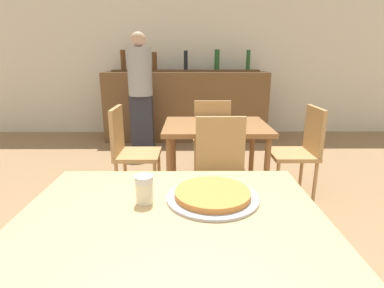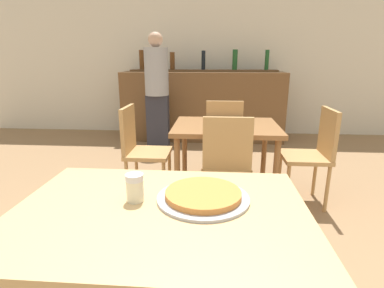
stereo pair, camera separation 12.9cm
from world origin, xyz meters
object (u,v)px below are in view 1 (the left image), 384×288
(chair_far_side_back, at_px, (211,133))
(cheese_shaker, at_px, (144,189))
(chair_far_side_front, at_px, (221,168))
(pizza_tray, at_px, (213,195))
(chair_far_side_left, at_px, (129,147))
(person_standing, at_px, (140,88))
(chair_far_side_right, at_px, (301,147))

(chair_far_side_back, bearing_deg, cheese_shaker, 78.97)
(chair_far_side_front, height_order, pizza_tray, chair_far_side_front)
(chair_far_side_left, xyz_separation_m, cheese_shaker, (0.38, -1.58, 0.30))
(chair_far_side_front, bearing_deg, chair_far_side_back, 90.00)
(pizza_tray, bearing_deg, chair_far_side_front, 81.91)
(chair_far_side_left, bearing_deg, chair_far_side_front, -124.07)
(pizza_tray, relative_size, person_standing, 0.22)
(chair_far_side_left, relative_size, person_standing, 0.54)
(chair_far_side_back, height_order, person_standing, person_standing)
(chair_far_side_front, distance_m, pizza_tray, 1.05)
(chair_far_side_front, xyz_separation_m, person_standing, (-0.94, 2.22, 0.38))
(chair_far_side_left, bearing_deg, pizza_tray, -157.06)
(chair_far_side_right, bearing_deg, chair_far_side_front, -55.93)
(chair_far_side_front, distance_m, person_standing, 2.44)
(pizza_tray, bearing_deg, cheese_shaker, -173.19)
(chair_far_side_back, bearing_deg, pizza_tray, 86.07)
(cheese_shaker, bearing_deg, person_standing, 99.25)
(chair_far_side_left, relative_size, chair_far_side_right, 1.00)
(chair_far_side_back, relative_size, person_standing, 0.54)
(chair_far_side_left, distance_m, chair_far_side_right, 1.59)
(chair_far_side_back, xyz_separation_m, person_standing, (-0.94, 1.14, 0.38))
(chair_far_side_back, xyz_separation_m, chair_far_side_left, (-0.80, -0.54, 0.00))
(pizza_tray, distance_m, person_standing, 3.32)
(chair_far_side_front, bearing_deg, cheese_shaker, -111.66)
(chair_far_side_left, xyz_separation_m, person_standing, (-0.15, 1.68, 0.38))
(chair_far_side_front, relative_size, chair_far_side_left, 1.00)
(chair_far_side_back, bearing_deg, chair_far_side_front, 90.00)
(chair_far_side_front, height_order, chair_far_side_right, same)
(chair_far_side_back, distance_m, cheese_shaker, 2.17)
(person_standing, bearing_deg, chair_far_side_back, -50.48)
(cheese_shaker, bearing_deg, chair_far_side_left, 103.70)
(chair_far_side_right, relative_size, cheese_shaker, 7.88)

